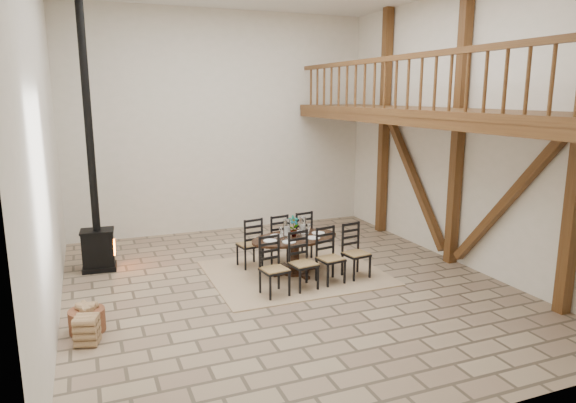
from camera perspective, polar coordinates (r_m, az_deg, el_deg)
name	(u,v)px	position (r m, az deg, el deg)	size (l,w,h in m)	color
ground	(286,285)	(8.74, -0.19, -9.31)	(8.00, 8.00, 0.00)	tan
room_shell	(353,103)	(8.66, 7.27, 10.83)	(7.02, 8.02, 5.01)	white
rug	(295,273)	(9.29, 0.76, -7.93)	(3.00, 2.50, 0.02)	tan
dining_table	(297,255)	(9.12, 1.01, -6.01)	(2.06, 2.07, 1.06)	black
wood_stove	(95,209)	(9.79, -20.63, -0.74)	(0.62, 0.50, 5.00)	black
log_basket	(87,319)	(7.61, -21.43, -12.10)	(0.47, 0.47, 0.39)	brown
log_stack	(87,330)	(7.23, -21.43, -13.17)	(0.35, 0.36, 0.39)	#9F8759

